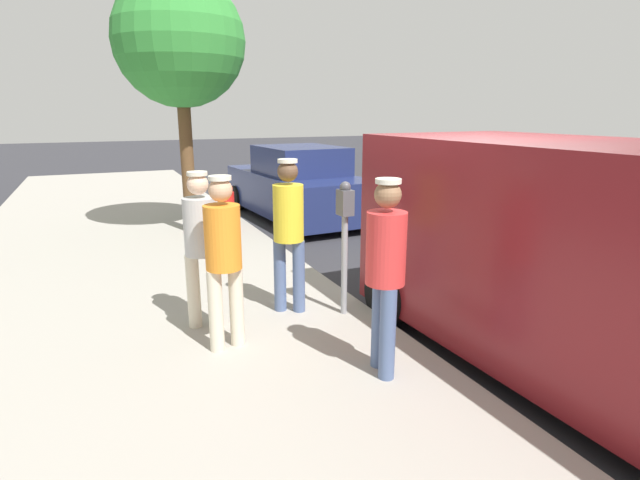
# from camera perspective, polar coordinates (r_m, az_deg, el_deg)

# --- Properties ---
(ground_plane) EXTENTS (80.00, 80.00, 0.00)m
(ground_plane) POSITION_cam_1_polar(r_m,az_deg,el_deg) (6.30, 15.48, -8.54)
(ground_plane) COLOR #2D2D33
(sidewalk_slab) EXTENTS (5.00, 32.00, 0.15)m
(sidewalk_slab) POSITION_cam_1_polar(r_m,az_deg,el_deg) (5.00, -18.42, -14.14)
(sidewalk_slab) COLOR #9E998E
(sidewalk_slab) RESTS_ON ground
(parking_meter_near) EXTENTS (0.14, 0.18, 1.52)m
(parking_meter_near) POSITION_cam_1_polar(r_m,az_deg,el_deg) (5.52, 2.84, 1.63)
(parking_meter_near) COLOR gray
(parking_meter_near) RESTS_ON sidewalk_slab
(pedestrian_in_gray) EXTENTS (0.36, 0.34, 1.67)m
(pedestrian_in_gray) POSITION_cam_1_polar(r_m,az_deg,el_deg) (5.34, -13.38, -0.04)
(pedestrian_in_gray) COLOR beige
(pedestrian_in_gray) RESTS_ON sidewalk_slab
(pedestrian_in_red) EXTENTS (0.34, 0.35, 1.73)m
(pedestrian_in_red) POSITION_cam_1_polar(r_m,az_deg,el_deg) (4.27, 7.46, -2.86)
(pedestrian_in_red) COLOR #4C608C
(pedestrian_in_red) RESTS_ON sidewalk_slab
(pedestrian_in_yellow) EXTENTS (0.34, 0.34, 1.75)m
(pedestrian_in_yellow) POSITION_cam_1_polar(r_m,az_deg,el_deg) (5.61, -3.60, 1.61)
(pedestrian_in_yellow) COLOR #4C608C
(pedestrian_in_yellow) RESTS_ON sidewalk_slab
(pedestrian_in_orange) EXTENTS (0.36, 0.34, 1.69)m
(pedestrian_in_orange) POSITION_cam_1_polar(r_m,az_deg,el_deg) (4.78, -10.93, -1.42)
(pedestrian_in_orange) COLOR beige
(pedestrian_in_orange) RESTS_ON sidewalk_slab
(parked_van) EXTENTS (2.28, 5.26, 2.15)m
(parked_van) POSITION_cam_1_polar(r_m,az_deg,el_deg) (4.91, 31.04, -2.44)
(parked_van) COLOR maroon
(parked_van) RESTS_ON ground
(parked_sedan_behind) EXTENTS (2.18, 4.50, 1.65)m
(parked_sedan_behind) POSITION_cam_1_polar(r_m,az_deg,el_deg) (11.42, -2.61, 6.13)
(parked_sedan_behind) COLOR navy
(parked_sedan_behind) RESTS_ON ground
(street_tree) EXTENTS (2.32, 2.32, 4.62)m
(street_tree) POSITION_cam_1_polar(r_m,az_deg,el_deg) (9.85, -15.70, 20.85)
(street_tree) COLOR brown
(street_tree) RESTS_ON sidewalk_slab
(fire_hydrant) EXTENTS (0.24, 0.24, 0.86)m
(fire_hydrant) POSITION_cam_1_polar(r_m,az_deg,el_deg) (10.15, -10.37, 3.82)
(fire_hydrant) COLOR red
(fire_hydrant) RESTS_ON sidewalk_slab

